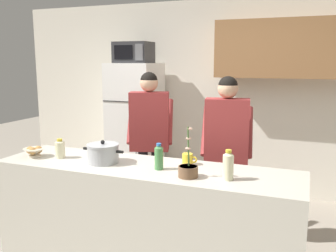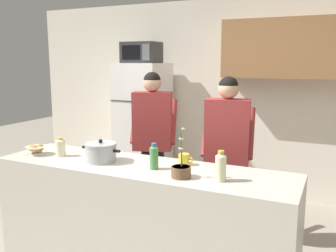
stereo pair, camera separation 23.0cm
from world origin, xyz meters
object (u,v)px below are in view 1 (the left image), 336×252
(cooking_pot, at_px, (103,153))
(coffee_mug, at_px, (188,159))
(microwave, at_px, (134,53))
(person_near_pot, at_px, (149,129))
(bread_bowl, at_px, (34,151))
(bottle_mid_counter, at_px, (60,149))
(bottle_near_edge, at_px, (159,157))
(person_by_sink, at_px, (226,140))
(potted_orchid, at_px, (188,170))
(bottle_far_corner, at_px, (228,165))
(refrigerator, at_px, (135,127))

(cooking_pot, height_order, coffee_mug, cooking_pot)
(microwave, distance_m, person_near_pot, 1.37)
(bread_bowl, bearing_deg, microwave, 87.96)
(bread_bowl, distance_m, bottle_mid_counter, 0.25)
(bread_bowl, distance_m, bottle_near_edge, 1.21)
(microwave, relative_size, coffee_mug, 3.66)
(coffee_mug, xyz_separation_m, bread_bowl, (-1.39, -0.27, 0.00))
(microwave, xyz_separation_m, cooking_pot, (0.62, -1.86, -0.90))
(coffee_mug, distance_m, bottle_near_edge, 0.29)
(bottle_near_edge, bearing_deg, bottle_mid_counter, 179.70)
(person_by_sink, bearing_deg, bread_bowl, -151.74)
(coffee_mug, height_order, bottle_mid_counter, bottle_mid_counter)
(bread_bowl, bearing_deg, potted_orchid, -1.97)
(bottle_mid_counter, relative_size, bottle_far_corner, 0.77)
(bottle_mid_counter, bearing_deg, bread_bowl, -166.11)
(microwave, relative_size, person_by_sink, 0.29)
(microwave, xyz_separation_m, potted_orchid, (1.43, -1.97, -0.92))
(person_near_pot, distance_m, person_by_sink, 0.92)
(microwave, relative_size, bread_bowl, 2.38)
(potted_orchid, bearing_deg, bottle_near_edge, 159.49)
(refrigerator, distance_m, person_by_sink, 1.88)
(microwave, relative_size, potted_orchid, 1.24)
(cooking_pot, height_order, bottle_far_corner, bottle_far_corner)
(bottle_mid_counter, bearing_deg, person_near_pot, 65.43)
(coffee_mug, distance_m, potted_orchid, 0.34)
(cooking_pot, bearing_deg, bottle_mid_counter, -179.56)
(person_near_pot, bearing_deg, person_by_sink, -11.57)
(person_near_pot, height_order, potted_orchid, person_near_pot)
(person_near_pot, bearing_deg, refrigerator, 124.47)
(refrigerator, relative_size, coffee_mug, 13.42)
(bottle_far_corner, bearing_deg, cooking_pot, 176.43)
(person_by_sink, height_order, potted_orchid, person_by_sink)
(person_near_pot, relative_size, bread_bowl, 8.30)
(person_by_sink, relative_size, potted_orchid, 4.24)
(bottle_mid_counter, bearing_deg, bottle_near_edge, -0.30)
(cooking_pot, height_order, bottle_mid_counter, cooking_pot)
(cooking_pot, xyz_separation_m, bottle_far_corner, (1.10, -0.07, 0.03))
(bread_bowl, distance_m, bottle_far_corner, 1.79)
(bread_bowl, height_order, bottle_far_corner, bottle_far_corner)
(person_near_pot, height_order, bottle_mid_counter, person_near_pot)
(person_near_pot, xyz_separation_m, person_by_sink, (0.90, -0.18, -0.02))
(person_by_sink, relative_size, coffee_mug, 12.57)
(person_near_pot, height_order, bread_bowl, person_near_pot)
(person_near_pot, height_order, cooking_pot, person_near_pot)
(coffee_mug, bearing_deg, bread_bowl, -168.83)
(person_by_sink, distance_m, bread_bowl, 1.81)
(bottle_near_edge, relative_size, bottle_mid_counter, 1.23)
(coffee_mug, relative_size, bottle_near_edge, 0.61)
(refrigerator, bearing_deg, person_near_pot, -55.53)
(refrigerator, height_order, person_near_pot, refrigerator)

